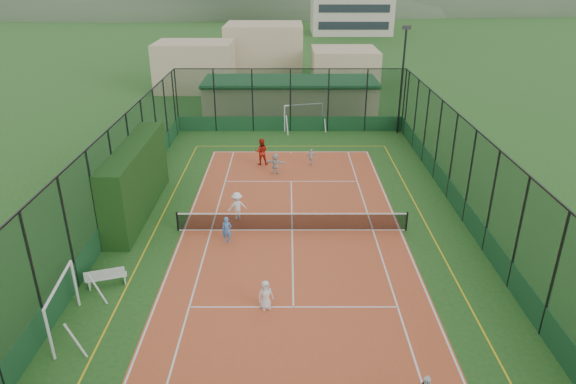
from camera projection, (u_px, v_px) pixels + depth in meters
name	position (u px, v px, depth m)	size (l,w,h in m)	color
ground	(292.00, 230.00, 26.06)	(300.00, 300.00, 0.00)	#1C521E
court_slab	(292.00, 230.00, 26.06)	(11.17, 23.97, 0.01)	#AA4625
tennis_net	(292.00, 221.00, 25.85)	(11.67, 0.12, 1.06)	black
perimeter_fence	(292.00, 185.00, 25.05)	(18.12, 34.12, 5.00)	black
floodlight_ne	(402.00, 81.00, 39.56)	(0.60, 0.26, 8.25)	black
clubhouse	(290.00, 97.00, 45.52)	(15.20, 7.20, 3.15)	tan
distant_hills	(288.00, 7.00, 163.11)	(200.00, 60.00, 24.00)	#384C33
hedge_left	(136.00, 179.00, 27.29)	(1.30, 8.68, 3.80)	black
white_bench	(107.00, 276.00, 21.40)	(1.61, 0.44, 0.91)	white
futsal_goal_near	(63.00, 307.00, 18.56)	(0.91, 3.14, 2.03)	white
futsal_goal_far	(303.00, 117.00, 41.47)	(3.25, 0.94, 2.09)	white
child_near_left	(266.00, 295.00, 19.90)	(0.60, 0.39, 1.24)	white
child_near_mid	(227.00, 230.00, 24.67)	(0.48, 0.32, 1.33)	#4A81D2
child_far_left	(237.00, 206.00, 26.84)	(1.00, 0.58, 1.55)	white
child_far_right	(311.00, 157.00, 34.21)	(0.68, 0.28, 1.15)	silver
child_far_back	(275.00, 164.00, 32.82)	(1.27, 0.40, 1.37)	silver
coach	(261.00, 152.00, 34.27)	(0.88, 0.69, 1.81)	#AB1F12
tennis_balls	(331.00, 216.00, 27.43)	(3.35, 1.49, 0.07)	#CCE033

